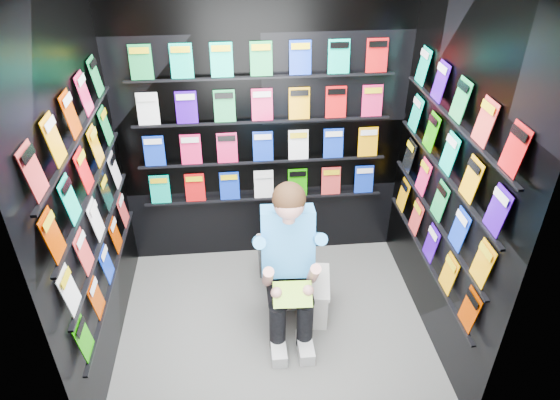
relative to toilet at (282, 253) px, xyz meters
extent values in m
plane|color=#5E5E5B|center=(-0.11, -0.47, -0.37)|extent=(2.40, 2.40, 0.00)
cube|color=black|center=(-0.11, 0.53, 0.93)|extent=(2.40, 0.04, 2.60)
cube|color=black|center=(-0.11, -1.47, 0.93)|extent=(2.40, 0.04, 2.60)
cube|color=black|center=(-1.31, -0.47, 0.93)|extent=(0.04, 2.00, 2.60)
cube|color=black|center=(1.09, -0.47, 0.93)|extent=(0.04, 2.00, 2.60)
imported|color=white|center=(0.00, 0.00, 0.00)|extent=(0.45, 0.77, 0.73)
cube|color=silver|center=(0.22, -0.33, -0.21)|extent=(0.29, 0.44, 0.31)
cube|color=silver|center=(0.22, -0.33, -0.04)|extent=(0.31, 0.46, 0.03)
cube|color=green|center=(0.00, -0.73, 0.21)|extent=(0.28, 0.17, 0.12)
camera|label=1|loc=(-0.34, -3.27, 2.62)|focal=32.00mm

